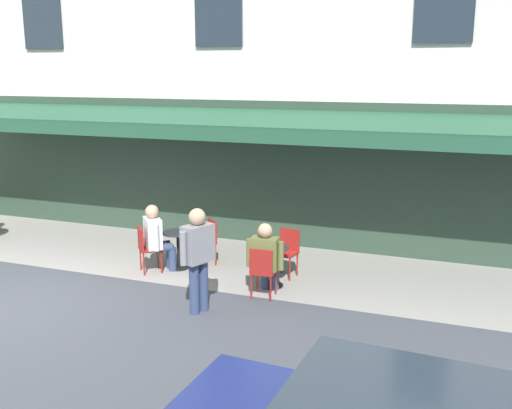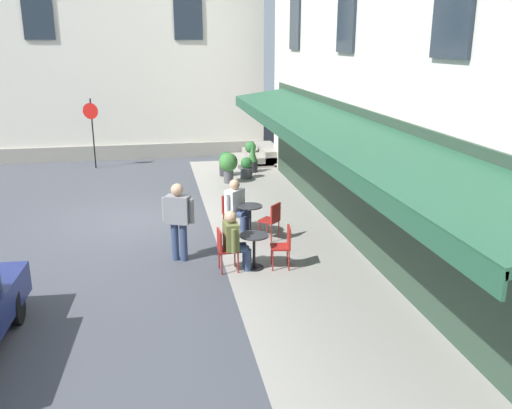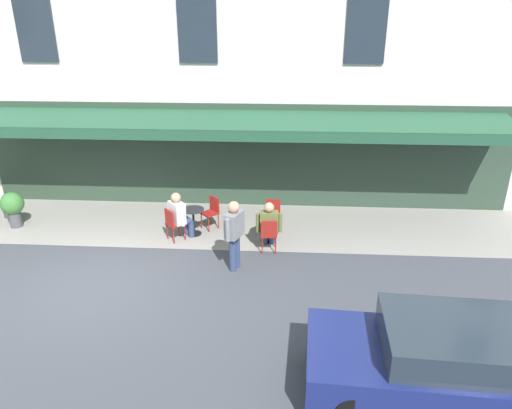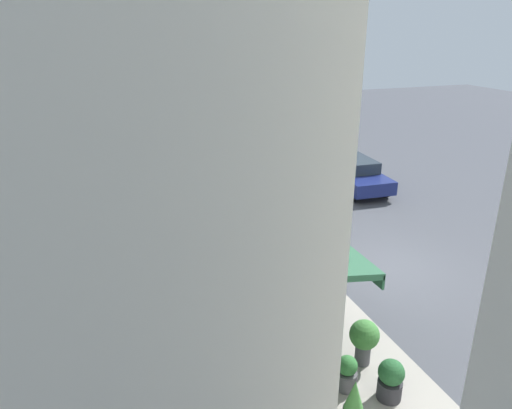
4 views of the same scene
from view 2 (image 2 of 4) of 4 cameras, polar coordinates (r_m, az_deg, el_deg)
ground_plane at (r=14.95m, az=-12.00°, el=-1.52°), size 70.00×70.00×0.00m
sidewalk_cafe_terrace at (r=12.24m, az=3.94°, el=-5.32°), size 20.50×3.20×0.01m
back_alley_steps at (r=21.66m, az=0.48°, el=5.20°), size 2.40×1.75×0.60m
cafe_table_near_entrance at (r=13.32m, az=-0.61°, el=-1.18°), size 0.60×0.60×0.75m
cafe_chair_red_near_door at (r=13.68m, az=-2.71°, el=-0.46°), size 0.56×0.56×0.91m
cafe_chair_red_by_window at (r=12.98m, az=1.70°, el=-1.42°), size 0.57×0.57×0.91m
cafe_table_mid_terrace at (r=11.36m, az=-0.21°, el=-4.43°), size 0.60×0.60×0.75m
cafe_chair_red_corner_left at (r=11.22m, az=-3.35°, el=-4.43°), size 0.42×0.42×0.91m
cafe_chair_red_back_row at (r=11.39m, az=2.98°, el=-4.10°), size 0.45×0.45×0.91m
seated_patron_in_white at (r=13.50m, az=-2.01°, el=0.04°), size 0.66×0.65×1.34m
seated_companion_in_olive at (r=11.20m, az=-2.28°, el=-3.62°), size 0.67×0.56×1.31m
walking_pedestrian_in_grey at (r=11.73m, az=-8.18°, el=-1.22°), size 0.45×0.67×1.73m
no_parking_sign at (r=21.06m, az=-16.90°, el=8.43°), size 0.22×0.56×2.60m
potted_plant_by_steps at (r=21.65m, az=-0.58°, el=5.76°), size 0.45×0.45×0.79m
potted_plant_under_sign at (r=19.32m, az=-3.17°, el=4.33°), size 0.51×0.51×0.86m
potted_plant_entrance_right at (r=19.82m, az=-0.36°, el=4.82°), size 0.37×0.37×1.00m
potted_plant_entrance_left at (r=18.93m, az=-1.02°, el=3.86°), size 0.42×0.42×0.74m
potted_plant_mid_terrace at (r=18.25m, az=-2.92°, el=4.23°), size 0.63×0.63×1.03m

